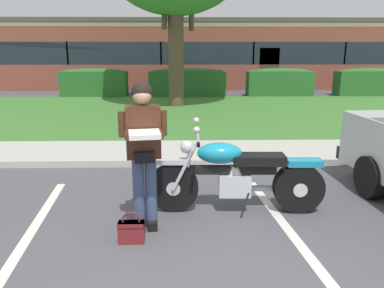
% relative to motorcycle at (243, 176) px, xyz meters
% --- Properties ---
extents(ground_plane, '(140.00, 140.00, 0.00)m').
position_rel_motorcycle_xyz_m(ground_plane, '(-0.33, -1.34, -0.48)').
color(ground_plane, '#4C4C51').
extents(curb_strip, '(60.00, 0.20, 0.12)m').
position_rel_motorcycle_xyz_m(curb_strip, '(-0.33, 2.00, -0.42)').
color(curb_strip, '#B7B2A8').
rests_on(curb_strip, ground).
extents(concrete_walk, '(60.00, 1.50, 0.08)m').
position_rel_motorcycle_xyz_m(concrete_walk, '(-0.33, 2.85, -0.44)').
color(concrete_walk, '#B7B2A8').
rests_on(concrete_walk, ground).
extents(grass_lawn, '(60.00, 8.19, 0.06)m').
position_rel_motorcycle_xyz_m(grass_lawn, '(-0.33, 7.69, -0.45)').
color(grass_lawn, '#3D752D').
rests_on(grass_lawn, ground).
extents(stall_stripe_0, '(0.52, 4.39, 0.01)m').
position_rel_motorcycle_xyz_m(stall_stripe_0, '(-2.46, -1.14, -0.48)').
color(stall_stripe_0, silver).
rests_on(stall_stripe_0, ground).
extents(stall_stripe_1, '(0.52, 4.39, 0.01)m').
position_rel_motorcycle_xyz_m(stall_stripe_1, '(0.51, -1.14, -0.48)').
color(stall_stripe_1, silver).
rests_on(stall_stripe_1, ground).
extents(motorcycle, '(2.24, 0.82, 1.18)m').
position_rel_motorcycle_xyz_m(motorcycle, '(0.00, 0.00, 0.00)').
color(motorcycle, black).
rests_on(motorcycle, ground).
extents(rider_person, '(0.53, 0.62, 1.70)m').
position_rel_motorcycle_xyz_m(rider_person, '(-1.20, -0.46, 0.53)').
color(rider_person, black).
rests_on(rider_person, ground).
extents(handbag, '(0.28, 0.13, 0.36)m').
position_rel_motorcycle_xyz_m(handbag, '(-1.33, -0.80, -0.34)').
color(handbag, maroon).
rests_on(handbag, ground).
extents(hedge_left, '(2.82, 0.90, 1.24)m').
position_rel_motorcycle_xyz_m(hedge_left, '(-4.61, 12.12, 0.17)').
color(hedge_left, '#286028').
rests_on(hedge_left, ground).
extents(hedge_center_left, '(3.31, 0.90, 1.24)m').
position_rel_motorcycle_xyz_m(hedge_center_left, '(-0.58, 12.12, 0.17)').
color(hedge_center_left, '#286028').
rests_on(hedge_center_left, ground).
extents(hedge_center_right, '(2.82, 0.90, 1.24)m').
position_rel_motorcycle_xyz_m(hedge_center_right, '(3.46, 12.12, 0.17)').
color(hedge_center_right, '#286028').
rests_on(hedge_center_right, ground).
extents(hedge_right, '(3.02, 0.90, 1.24)m').
position_rel_motorcycle_xyz_m(hedge_right, '(7.50, 12.12, 0.17)').
color(hedge_right, '#286028').
rests_on(hedge_right, ground).
extents(brick_building, '(27.26, 8.63, 3.54)m').
position_rel_motorcycle_xyz_m(brick_building, '(-1.85, 18.95, 1.29)').
color(brick_building, brown).
rests_on(brick_building, ground).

